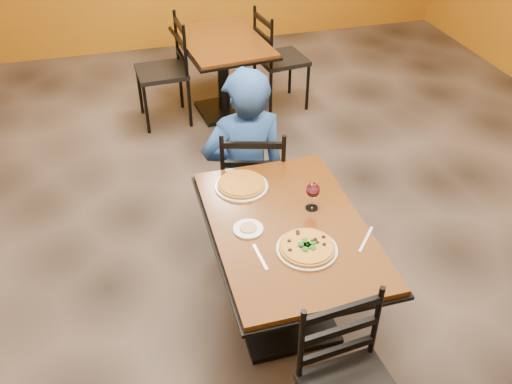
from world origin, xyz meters
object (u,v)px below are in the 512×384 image
object	(u,v)px
chair_second_left	(161,72)
plate_main	(307,249)
chair_second_right	(281,60)
pizza_far	(241,184)
side_plate	(248,229)
pizza_main	(307,247)
plate_far	(241,186)
diner	(245,151)
table_second	(223,60)
chair_main_far	(254,180)
wine_glass	(313,195)
table_main	(287,252)

from	to	relation	value
chair_second_left	plate_main	distance (m)	2.91
chair_second_left	chair_second_right	bearing A→B (deg)	87.50
pizza_far	side_plate	world-z (taller)	pizza_far
chair_second_left	pizza_main	distance (m)	2.91
plate_far	pizza_far	world-z (taller)	pizza_far
pizza_far	diner	bearing A→B (deg)	73.75
table_second	chair_second_right	size ratio (longest dim) A/B	1.21
chair_main_far	wine_glass	size ratio (longest dim) A/B	5.18
chair_second_right	side_plate	xyz separation A→B (m)	(-1.04, -2.65, 0.27)
wine_glass	table_main	bearing A→B (deg)	-148.50
wine_glass	pizza_far	bearing A→B (deg)	137.60
side_plate	plate_far	bearing A→B (deg)	80.91
table_second	wine_glass	distance (m)	2.58
plate_far	side_plate	distance (m)	0.38
table_second	chair_second_right	bearing A→B (deg)	0.00
plate_main	chair_second_right	bearing A→B (deg)	74.62
chair_second_right	plate_main	xyz separation A→B (m)	(-0.79, -2.88, 0.27)
table_main	plate_far	bearing A→B (deg)	111.40
table_second	diner	xyz separation A→B (m)	(-0.23, -1.69, 0.06)
table_second	table_main	bearing A→B (deg)	-95.10
pizza_far	wine_glass	bearing A→B (deg)	-42.40
side_plate	wine_glass	xyz separation A→B (m)	(0.38, 0.08, 0.08)
side_plate	wine_glass	bearing A→B (deg)	12.01
table_second	pizza_far	xyz separation A→B (m)	(-0.39, -2.27, 0.22)
table_main	table_second	size ratio (longest dim) A/B	1.05
chair_second_left	chair_second_right	world-z (taller)	chair_second_left
pizza_main	pizza_far	bearing A→B (deg)	106.82
chair_second_right	pizza_far	xyz separation A→B (m)	(-0.97, -2.27, 0.29)
chair_main_far	side_plate	bearing A→B (deg)	89.35
chair_main_far	chair_second_right	xyz separation A→B (m)	(0.78, 1.83, 0.02)
wine_glass	pizza_main	bearing A→B (deg)	-114.22
diner	plate_main	size ratio (longest dim) A/B	3.95
chair_second_left	pizza_far	xyz separation A→B (m)	(0.19, -2.27, 0.28)
table_main	plate_main	distance (m)	0.29
pizza_far	side_plate	bearing A→B (deg)	-99.09
table_main	wine_glass	size ratio (longest dim) A/B	6.83
chair_second_left	pizza_far	size ratio (longest dim) A/B	3.51
plate_far	diner	bearing A→B (deg)	73.75
chair_second_right	pizza_far	bearing A→B (deg)	149.41
table_main	table_second	distance (m)	2.68
plate_main	wine_glass	bearing A→B (deg)	65.78
table_second	plate_main	bearing A→B (deg)	-94.18
diner	plate_main	bearing A→B (deg)	88.91
pizza_far	side_plate	xyz separation A→B (m)	(-0.06, -0.38, -0.02)
wine_glass	chair_second_right	bearing A→B (deg)	75.76
chair_second_right	pizza_main	size ratio (longest dim) A/B	3.41
diner	plate_main	xyz separation A→B (m)	(0.02, -1.19, 0.14)
table_main	wine_glass	world-z (taller)	wine_glass
plate_main	plate_far	size ratio (longest dim) A/B	1.00
side_plate	table_main	bearing A→B (deg)	-5.56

